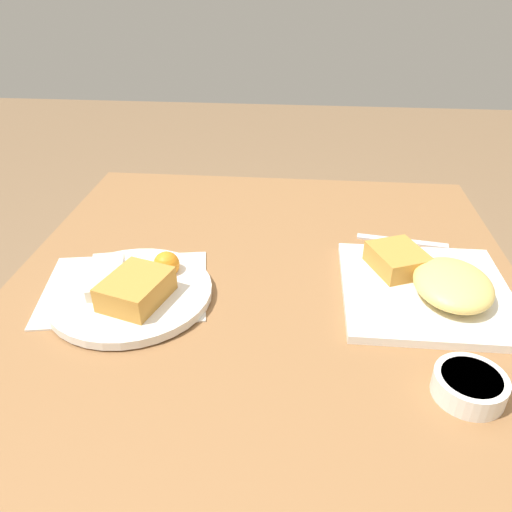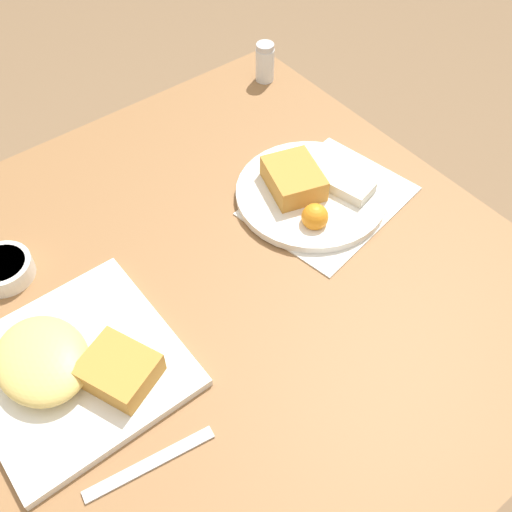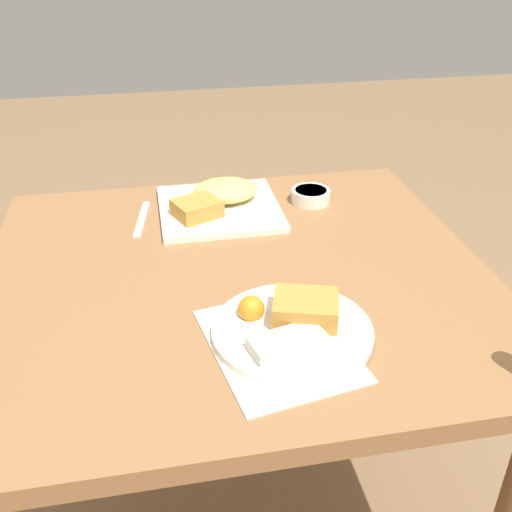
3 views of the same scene
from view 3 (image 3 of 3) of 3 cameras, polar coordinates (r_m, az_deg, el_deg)
name	(u,v)px [view 3 (image 3 of 3)]	position (r m, az deg, el deg)	size (l,w,h in m)	color
dining_table	(239,308)	(1.18, -1.63, -5.02)	(0.94, 0.87, 0.72)	olive
menu_card	(278,345)	(0.95, 2.14, -8.43)	(0.25, 0.30, 0.00)	silver
plate_square_near	(219,202)	(1.36, -3.57, 5.20)	(0.27, 0.27, 0.06)	white
plate_oval_far	(293,325)	(0.96, 3.50, -6.62)	(0.26, 0.26, 0.05)	white
sauce_ramekin	(311,195)	(1.40, 5.22, 5.77)	(0.09, 0.09, 0.03)	white
butter_knife	(142,219)	(1.34, -10.82, 3.48)	(0.04, 0.17, 0.00)	silver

